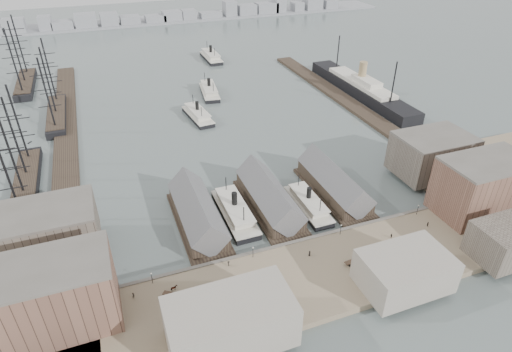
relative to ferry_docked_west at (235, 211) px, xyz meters
name	(u,v)px	position (x,y,z in m)	size (l,w,h in m)	color
ground	(288,237)	(13.00, -16.39, -2.49)	(900.00, 900.00, 0.00)	#525E5D
quay	(317,276)	(13.00, -36.39, -1.49)	(180.00, 30.00, 2.00)	#817057
seawall	(295,244)	(13.00, -21.59, -1.34)	(180.00, 1.20, 2.30)	#59544C
west_wharf	(66,139)	(-55.00, 83.61, -1.69)	(10.00, 220.00, 1.60)	#2D231C
east_wharf	(350,104)	(91.00, 73.61, -1.69)	(10.00, 180.00, 1.60)	#2D231C
ferry_shed_west	(197,213)	(-13.00, 0.49, 2.15)	(14.00, 42.00, 12.60)	#2D231C
ferry_shed_center	(269,198)	(13.00, 0.49, 2.15)	(14.00, 42.00, 12.60)	#2D231C
ferry_shed_east	(334,183)	(39.00, 0.49, 2.15)	(14.00, 42.00, 12.60)	#2D231C
warehouse_west_front	(47,298)	(-57.00, -28.39, 8.51)	(32.00, 18.00, 18.00)	brown
warehouse_west_back	(53,231)	(-57.00, 1.61, 6.51)	(26.00, 20.00, 14.00)	#60564C
warehouse_east_front	(483,187)	(79.00, -28.39, 9.01)	(30.00, 18.00, 19.00)	brown
warehouse_east_back	(432,155)	(81.00, -1.39, 7.01)	(28.00, 20.00, 15.00)	#60564C
street_bldg_center	(405,271)	(33.00, -48.39, 4.51)	(24.00, 16.00, 10.00)	gray
street_bldg_west	(230,321)	(-17.00, -48.39, 5.51)	(30.00, 16.00, 12.00)	gray
street_bldg_east	(505,242)	(68.00, -49.39, 5.01)	(18.00, 14.00, 11.00)	#60564C
lamp_post_far_w	(152,276)	(-32.00, -23.39, 2.22)	(0.44, 0.44, 3.92)	black
lamp_post_near_w	(253,250)	(-2.00, -23.39, 2.22)	(0.44, 0.44, 3.92)	black
lamp_post_near_e	(341,228)	(28.00, -23.39, 2.22)	(0.44, 0.44, 3.92)	black
lamp_post_far_e	(418,208)	(58.00, -23.39, 2.22)	(0.44, 0.44, 3.92)	black
far_shore	(140,19)	(10.93, 317.75, 1.42)	(500.00, 40.00, 15.72)	gray
ferry_docked_west	(235,211)	(0.00, 0.00, 0.00)	(8.93, 29.76, 10.63)	black
ferry_docked_east	(308,203)	(26.00, -4.52, -0.32)	(7.80, 25.99, 9.28)	black
ferry_open_near	(198,114)	(8.41, 85.62, -0.19)	(11.20, 28.21, 9.81)	black
ferry_open_mid	(209,91)	(23.06, 116.40, -0.08)	(12.31, 29.65, 10.28)	black
ferry_open_far	(211,56)	(42.42, 181.79, 0.08)	(9.31, 30.69, 10.95)	black
sailing_ship_near	(26,184)	(-68.91, 44.49, 0.08)	(8.50, 58.57, 34.95)	black
sailing_ship_mid	(57,114)	(-59.07, 111.30, 0.12)	(8.86, 51.21, 36.44)	black
sailing_ship_far	(25,83)	(-77.37, 167.69, 0.30)	(9.39, 52.15, 38.59)	black
ocean_steamer	(361,88)	(105.00, 85.69, 1.61)	(13.04, 95.26, 19.05)	black
tram	(474,218)	(72.27, -34.01, 1.58)	(3.54, 11.50, 4.04)	black
horse_cart_left	(173,289)	(-27.33, -28.49, 0.35)	(4.59, 3.94, 1.68)	black
horse_cart_center	(280,284)	(0.86, -37.12, 0.29)	(4.89, 2.69, 1.49)	black
horse_cart_right	(355,262)	(25.09, -36.73, 0.29)	(4.66, 1.93, 1.50)	black
pedestrian_0	(133,295)	(-37.62, -26.88, 0.39)	(0.64, 0.47, 1.75)	black
pedestrian_1	(169,303)	(-29.16, -32.95, 0.35)	(0.81, 0.63, 1.68)	black
pedestrian_2	(229,264)	(-9.99, -24.39, 0.39)	(1.13, 0.65, 1.75)	black
pedestrian_3	(259,295)	(-5.96, -38.53, 0.30)	(0.93, 0.39, 1.59)	black
pedestrian_4	(310,253)	(14.20, -28.83, 0.42)	(0.89, 0.58, 1.82)	black
pedestrian_5	(364,257)	(28.64, -35.93, 0.32)	(0.59, 0.43, 1.62)	black
pedestrian_6	(391,236)	(42.22, -30.70, 0.31)	(0.78, 0.61, 1.61)	black
pedestrian_7	(411,253)	(43.01, -39.69, 0.30)	(1.02, 0.58, 1.57)	black
pedestrian_8	(428,224)	(57.16, -29.94, 0.39)	(1.03, 0.43, 1.76)	black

